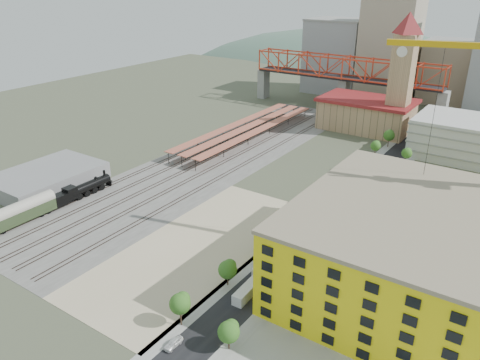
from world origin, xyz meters
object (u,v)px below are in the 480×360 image
Objects in this scene: coach at (19,213)px; clock_tower at (403,64)px; site_trailer_a at (248,291)px; site_trailer_d at (312,230)px; site_trailer_c at (314,228)px; car_0 at (173,343)px; construction_building at (412,250)px; locomotive at (81,191)px; site_trailer_b at (272,268)px.

clock_tower is at bearing 65.81° from coach.
site_trailer_a is 29.70m from site_trailer_d.
site_trailer_c is 49.96m from car_0.
construction_building is 2.12× the size of locomotive.
coach is 68.47m from site_trailer_b.
clock_tower is at bearing 91.53° from site_trailer_a.
coach is at bearing -156.92° from site_trailer_c.
coach is at bearing -175.01° from site_trailer_a.
site_trailer_d is at bearing 87.74° from site_trailer_a.
coach is at bearing -114.19° from clock_tower.
site_trailer_c reaches higher than site_trailer_b.
site_trailer_b is (66.00, 18.12, -1.98)m from coach.
clock_tower reaches higher than site_trailer_c.
construction_building is 34.23m from site_trailer_a.
construction_building reaches higher than site_trailer_d.
site_trailer_b is at bearing -100.76° from site_trailer_d.
site_trailer_a is 0.96× the size of site_trailer_d.
site_trailer_a is at bearing -75.51° from site_trailer_b.
construction_building is 12.78× the size of car_0.
site_trailer_c is at bearing -84.93° from clock_tower.
clock_tower is 143.78m from coach.
site_trailer_a reaches higher than car_0.
construction_building is at bearing -28.25° from site_trailer_c.
locomotive is at bearing -117.87° from clock_tower.
site_trailer_b is at bearing -157.10° from construction_building.
car_0 is at bearing -125.94° from construction_building.
locomotive reaches higher than site_trailer_c.
clock_tower reaches higher than car_0.
site_trailer_d is 2.28× the size of car_0.
coach reaches higher than site_trailer_a.
car_0 is (63.00, -10.90, -2.65)m from coach.
construction_building is (34.00, -99.99, -19.29)m from clock_tower.
site_trailer_d is at bearing 15.82° from locomotive.
clock_tower is at bearing 84.26° from site_trailer_d.
site_trailer_d is (0.00, 19.99, -0.11)m from site_trailer_b.
coach reaches higher than site_trailer_c.
locomotive is 66.02m from site_trailer_b.
locomotive is 2.65× the size of site_trailer_d.
locomotive is at bearing -170.97° from site_trailer_c.
car_0 is (-29.00, -40.00, -8.74)m from construction_building.
locomotive is 6.04× the size of car_0.
construction_building is 29.35m from site_trailer_b.
construction_building reaches higher than site_trailer_a.
clock_tower is at bearing 87.60° from site_trailer_c.
site_trailer_b is at bearing 15.35° from coach.
clock_tower is 1.03× the size of construction_building.
car_0 is (-3.00, -29.02, -0.67)m from site_trailer_b.
coach is 2.03× the size of site_trailer_b.
coach reaches higher than site_trailer_d.
locomotive is 69.93m from car_0.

